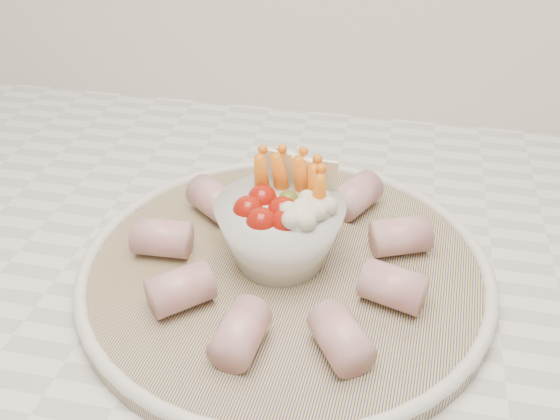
# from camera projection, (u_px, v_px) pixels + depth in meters

# --- Properties ---
(serving_platter) EXTENTS (0.40, 0.40, 0.02)m
(serving_platter) POSITION_uv_depth(u_px,v_px,m) (285.00, 268.00, 0.57)
(serving_platter) COLOR navy
(serving_platter) RESTS_ON kitchen_counter
(veggie_bowl) EXTENTS (0.12, 0.12, 0.10)m
(veggie_bowl) POSITION_uv_depth(u_px,v_px,m) (282.00, 226.00, 0.56)
(veggie_bowl) COLOR silver
(veggie_bowl) RESTS_ON serving_platter
(cured_meat_rolls) EXTENTS (0.27, 0.27, 0.03)m
(cured_meat_rolls) POSITION_uv_depth(u_px,v_px,m) (285.00, 250.00, 0.56)
(cured_meat_rolls) COLOR #A84C58
(cured_meat_rolls) RESTS_ON serving_platter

